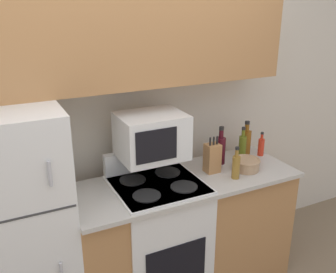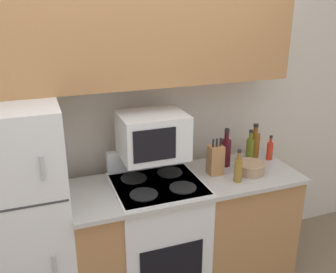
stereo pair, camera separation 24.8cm
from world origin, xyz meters
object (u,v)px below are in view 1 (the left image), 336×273
(refrigerator, at_px, (10,232))
(bowl, at_px, (246,164))
(bottle_hot_sauce, at_px, (261,146))
(bottle_whiskey, at_px, (246,141))
(bottle_olive_oil, at_px, (242,146))
(stove, at_px, (158,239))
(knife_block, at_px, (212,158))
(bottle_vinegar, at_px, (236,166))
(bottle_wine_red, at_px, (220,149))
(microwave, at_px, (151,136))

(refrigerator, relative_size, bowl, 7.58)
(bottle_hot_sauce, bearing_deg, bottle_whiskey, 135.33)
(bottle_whiskey, bearing_deg, bottle_olive_oil, -143.16)
(refrigerator, xyz_separation_m, stove, (0.97, -0.08, -0.31))
(stove, distance_m, knife_block, 0.72)
(bowl, height_order, bottle_olive_oil, bottle_olive_oil)
(bottle_olive_oil, relative_size, bottle_whiskey, 0.93)
(bottle_vinegar, bearing_deg, bottle_whiskey, 44.58)
(knife_block, distance_m, bottle_vinegar, 0.19)
(bottle_wine_red, bearing_deg, microwave, -177.90)
(knife_block, bearing_deg, bottle_vinegar, -61.21)
(microwave, distance_m, knife_block, 0.51)
(refrigerator, xyz_separation_m, bowl, (1.67, -0.15, 0.19))
(microwave, distance_m, bottle_hot_sauce, 1.01)
(knife_block, xyz_separation_m, bowl, (0.25, -0.08, -0.07))
(bottle_hot_sauce, xyz_separation_m, bottle_whiskey, (-0.09, 0.09, 0.03))
(bottle_hot_sauce, distance_m, bottle_whiskey, 0.13)
(bottle_whiskey, bearing_deg, bottle_wine_red, -166.21)
(refrigerator, distance_m, bottle_whiskey, 1.88)
(stove, height_order, knife_block, knife_block)
(stove, xyz_separation_m, bottle_vinegar, (0.54, -0.15, 0.54))
(bottle_olive_oil, bearing_deg, bottle_hot_sauce, -9.10)
(bowl, bearing_deg, stove, 174.28)
(bottle_olive_oil, height_order, bottle_whiskey, bottle_whiskey)
(refrigerator, height_order, knife_block, refrigerator)
(bottle_wine_red, relative_size, bottle_olive_oil, 1.15)
(refrigerator, xyz_separation_m, bottle_wine_red, (1.56, 0.03, 0.26))
(refrigerator, distance_m, knife_block, 1.44)
(microwave, bearing_deg, bottle_whiskey, 6.11)
(stove, relative_size, bowl, 5.27)
(bowl, xyz_separation_m, bottle_vinegar, (-0.16, -0.08, 0.05))
(refrigerator, xyz_separation_m, bottle_olive_oil, (1.78, 0.05, 0.24))
(bowl, bearing_deg, bottle_hot_sauce, 31.66)
(stove, xyz_separation_m, microwave, (0.00, 0.10, 0.78))
(knife_block, bearing_deg, microwave, 169.84)
(refrigerator, xyz_separation_m, bottle_vinegar, (1.51, -0.24, 0.23))
(bowl, xyz_separation_m, bottle_hot_sauce, (0.28, 0.17, 0.03))
(bowl, bearing_deg, refrigerator, 174.79)
(stove, distance_m, bottle_olive_oil, 0.99)
(refrigerator, relative_size, bottle_vinegar, 6.61)
(knife_block, height_order, bottle_wine_red, bottle_wine_red)
(stove, xyz_separation_m, knife_block, (0.45, 0.01, 0.56))
(stove, height_order, microwave, microwave)
(bowl, height_order, bottle_vinegar, bottle_vinegar)
(bowl, relative_size, bottle_olive_oil, 0.80)
(bowl, xyz_separation_m, bottle_olive_oil, (0.11, 0.20, 0.06))
(bowl, bearing_deg, bottle_whiskey, 53.56)
(refrigerator, distance_m, bottle_vinegar, 1.55)
(bottle_whiskey, height_order, bottle_vinegar, bottle_whiskey)
(bottle_vinegar, bearing_deg, bottle_hot_sauce, 30.38)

